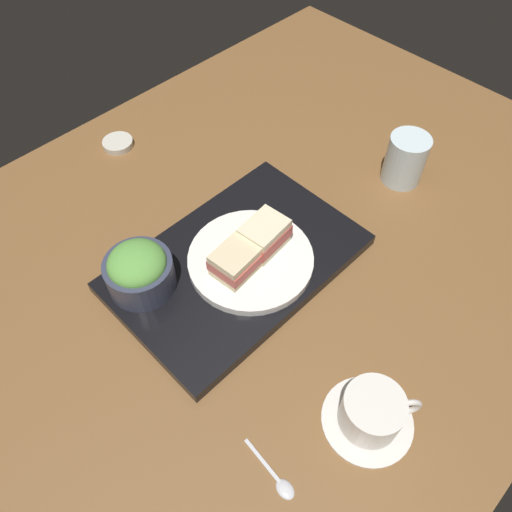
{
  "coord_description": "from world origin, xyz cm",
  "views": [
    {
      "loc": [
        38.27,
        37.92,
        68.13
      ],
      "look_at": [
        4.54,
        3.96,
        5.0
      ],
      "focal_mm": 35.04,
      "sensor_mm": 36.0,
      "label": 1
    }
  ],
  "objects_px": {
    "coffee_cup": "(372,413)",
    "teaspoon": "(279,481)",
    "sandwich_near": "(264,235)",
    "sandwich_far": "(236,261)",
    "sandwich_plate": "(251,260)",
    "small_sauce_dish": "(118,143)",
    "drinking_glass": "(405,159)",
    "salad_bowl": "(139,270)"
  },
  "relations": [
    {
      "from": "sandwich_far",
      "to": "small_sauce_dish",
      "type": "xyz_separation_m",
      "value": [
        -0.06,
        -0.42,
        -0.05
      ]
    },
    {
      "from": "sandwich_near",
      "to": "small_sauce_dish",
      "type": "relative_size",
      "value": 1.31
    },
    {
      "from": "sandwich_far",
      "to": "salad_bowl",
      "type": "height_order",
      "value": "salad_bowl"
    },
    {
      "from": "sandwich_near",
      "to": "coffee_cup",
      "type": "relative_size",
      "value": 0.64
    },
    {
      "from": "sandwich_near",
      "to": "teaspoon",
      "type": "height_order",
      "value": "sandwich_near"
    },
    {
      "from": "small_sauce_dish",
      "to": "teaspoon",
      "type": "distance_m",
      "value": 0.72
    },
    {
      "from": "sandwich_near",
      "to": "salad_bowl",
      "type": "distance_m",
      "value": 0.2
    },
    {
      "from": "coffee_cup",
      "to": "small_sauce_dish",
      "type": "height_order",
      "value": "coffee_cup"
    },
    {
      "from": "sandwich_plate",
      "to": "sandwich_near",
      "type": "relative_size",
      "value": 2.55
    },
    {
      "from": "teaspoon",
      "to": "small_sauce_dish",
      "type": "bearing_deg",
      "value": -109.02
    },
    {
      "from": "sandwich_near",
      "to": "sandwich_far",
      "type": "distance_m",
      "value": 0.07
    },
    {
      "from": "drinking_glass",
      "to": "sandwich_far",
      "type": "bearing_deg",
      "value": -6.59
    },
    {
      "from": "teaspoon",
      "to": "sandwich_plate",
      "type": "bearing_deg",
      "value": -128.31
    },
    {
      "from": "sandwich_plate",
      "to": "small_sauce_dish",
      "type": "xyz_separation_m",
      "value": [
        -0.03,
        -0.42,
        -0.02
      ]
    },
    {
      "from": "sandwich_plate",
      "to": "small_sauce_dish",
      "type": "height_order",
      "value": "sandwich_plate"
    },
    {
      "from": "sandwich_near",
      "to": "small_sauce_dish",
      "type": "xyz_separation_m",
      "value": [
        0.01,
        -0.41,
        -0.05
      ]
    },
    {
      "from": "sandwich_plate",
      "to": "coffee_cup",
      "type": "bearing_deg",
      "value": 77.59
    },
    {
      "from": "sandwich_plate",
      "to": "salad_bowl",
      "type": "distance_m",
      "value": 0.18
    },
    {
      "from": "salad_bowl",
      "to": "sandwich_plate",
      "type": "bearing_deg",
      "value": 149.34
    },
    {
      "from": "salad_bowl",
      "to": "coffee_cup",
      "type": "relative_size",
      "value": 0.85
    },
    {
      "from": "sandwich_far",
      "to": "sandwich_near",
      "type": "bearing_deg",
      "value": -176.57
    },
    {
      "from": "sandwich_far",
      "to": "small_sauce_dish",
      "type": "bearing_deg",
      "value": -98.13
    },
    {
      "from": "sandwich_near",
      "to": "small_sauce_dish",
      "type": "height_order",
      "value": "sandwich_near"
    },
    {
      "from": "sandwich_plate",
      "to": "coffee_cup",
      "type": "xyz_separation_m",
      "value": [
        0.06,
        0.3,
        0.0
      ]
    },
    {
      "from": "drinking_glass",
      "to": "sandwich_plate",
      "type": "bearing_deg",
      "value": -7.51
    },
    {
      "from": "drinking_glass",
      "to": "teaspoon",
      "type": "xyz_separation_m",
      "value": [
        0.57,
        0.22,
        -0.04
      ]
    },
    {
      "from": "salad_bowl",
      "to": "teaspoon",
      "type": "relative_size",
      "value": 1.13
    },
    {
      "from": "sandwich_far",
      "to": "coffee_cup",
      "type": "xyz_separation_m",
      "value": [
        0.03,
        0.29,
        -0.03
      ]
    },
    {
      "from": "sandwich_far",
      "to": "drinking_glass",
      "type": "bearing_deg",
      "value": 173.41
    },
    {
      "from": "salad_bowl",
      "to": "coffee_cup",
      "type": "distance_m",
      "value": 0.4
    },
    {
      "from": "sandwich_near",
      "to": "sandwich_far",
      "type": "bearing_deg",
      "value": 3.43
    },
    {
      "from": "sandwich_far",
      "to": "salad_bowl",
      "type": "xyz_separation_m",
      "value": [
        0.12,
        -0.09,
        0.0
      ]
    },
    {
      "from": "drinking_glass",
      "to": "sandwich_near",
      "type": "bearing_deg",
      "value": -8.6
    },
    {
      "from": "coffee_cup",
      "to": "teaspoon",
      "type": "height_order",
      "value": "coffee_cup"
    },
    {
      "from": "salad_bowl",
      "to": "sandwich_near",
      "type": "bearing_deg",
      "value": 154.56
    },
    {
      "from": "coffee_cup",
      "to": "sandwich_far",
      "type": "bearing_deg",
      "value": -96.18
    },
    {
      "from": "sandwich_plate",
      "to": "teaspoon",
      "type": "distance_m",
      "value": 0.34
    },
    {
      "from": "drinking_glass",
      "to": "teaspoon",
      "type": "distance_m",
      "value": 0.61
    },
    {
      "from": "drinking_glass",
      "to": "teaspoon",
      "type": "height_order",
      "value": "drinking_glass"
    },
    {
      "from": "coffee_cup",
      "to": "teaspoon",
      "type": "relative_size",
      "value": 1.33
    },
    {
      "from": "sandwich_plate",
      "to": "drinking_glass",
      "type": "xyz_separation_m",
      "value": [
        -0.36,
        0.05,
        0.02
      ]
    },
    {
      "from": "sandwich_far",
      "to": "teaspoon",
      "type": "xyz_separation_m",
      "value": [
        0.17,
        0.26,
        -0.05
      ]
    }
  ]
}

